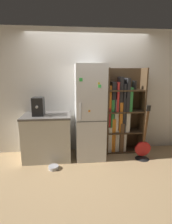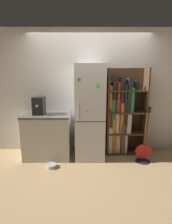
{
  "view_description": "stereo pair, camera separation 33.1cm",
  "coord_description": "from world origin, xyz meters",
  "px_view_note": "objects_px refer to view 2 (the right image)",
  "views": [
    {
      "loc": [
        -0.42,
        -3.27,
        1.68
      ],
      "look_at": [
        -0.08,
        0.15,
        0.94
      ],
      "focal_mm": 28.0,
      "sensor_mm": 36.0,
      "label": 1
    },
    {
      "loc": [
        -0.09,
        -3.29,
        1.68
      ],
      "look_at": [
        -0.08,
        0.15,
        0.94
      ],
      "focal_mm": 28.0,
      "sensor_mm": 36.0,
      "label": 2
    }
  ],
  "objects_px": {
    "bookshelf": "(122,115)",
    "espresso_machine": "(39,106)",
    "pet_bowl": "(51,166)",
    "refrigerator": "(90,112)",
    "guitar": "(143,154)"
  },
  "relations": [
    {
      "from": "refrigerator",
      "to": "bookshelf",
      "type": "bearing_deg",
      "value": 14.1
    },
    {
      "from": "refrigerator",
      "to": "bookshelf",
      "type": "xyz_separation_m",
      "value": [
        0.69,
        0.17,
        -0.11
      ]
    },
    {
      "from": "refrigerator",
      "to": "guitar",
      "type": "distance_m",
      "value": 1.32
    },
    {
      "from": "espresso_machine",
      "to": "guitar",
      "type": "bearing_deg",
      "value": -6.86
    },
    {
      "from": "refrigerator",
      "to": "espresso_machine",
      "type": "xyz_separation_m",
      "value": [
        -1.0,
        -0.02,
        0.14
      ]
    },
    {
      "from": "refrigerator",
      "to": "guitar",
      "type": "bearing_deg",
      "value": -14.48
    },
    {
      "from": "espresso_machine",
      "to": "pet_bowl",
      "type": "relative_size",
      "value": 1.85
    },
    {
      "from": "bookshelf",
      "to": "espresso_machine",
      "type": "height_order",
      "value": "bookshelf"
    },
    {
      "from": "bookshelf",
      "to": "guitar",
      "type": "bearing_deg",
      "value": -51.01
    },
    {
      "from": "pet_bowl",
      "to": "refrigerator",
      "type": "bearing_deg",
      "value": 33.72
    },
    {
      "from": "refrigerator",
      "to": "espresso_machine",
      "type": "relative_size",
      "value": 5.37
    },
    {
      "from": "bookshelf",
      "to": "guitar",
      "type": "height_order",
      "value": "bookshelf"
    },
    {
      "from": "guitar",
      "to": "refrigerator",
      "type": "bearing_deg",
      "value": 165.52
    },
    {
      "from": "guitar",
      "to": "pet_bowl",
      "type": "relative_size",
      "value": 5.99
    },
    {
      "from": "bookshelf",
      "to": "espresso_machine",
      "type": "bearing_deg",
      "value": -173.39
    }
  ]
}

